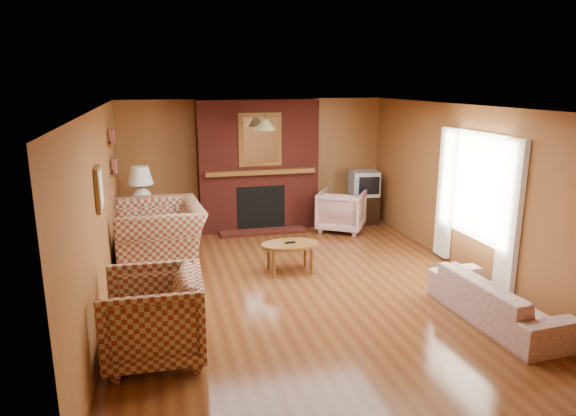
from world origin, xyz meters
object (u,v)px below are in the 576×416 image
object	(u,v)px
fireplace	(258,166)
floral_armchair	(341,211)
coffee_table	(290,247)
crt_tv	(364,183)
table_lamp	(141,185)
tv_stand	(363,209)
floral_sofa	(497,300)
plaid_loveseat	(159,235)
side_table	(144,226)
plaid_armchair	(153,317)

from	to	relation	value
fireplace	floral_armchair	xyz separation A→B (m)	(1.46, -0.57, -0.80)
coffee_table	crt_tv	distance (m)	3.07
table_lamp	crt_tv	bearing A→B (deg)	4.74
coffee_table	crt_tv	xyz separation A→B (m)	(2.07, 2.23, 0.41)
coffee_table	crt_tv	bearing A→B (deg)	47.08
floral_armchair	tv_stand	xyz separation A→B (m)	(0.59, 0.38, -0.10)
floral_sofa	floral_armchair	distance (m)	4.00
fireplace	floral_sofa	size ratio (longest dim) A/B	1.33
coffee_table	fireplace	bearing A→B (deg)	89.46
plaid_loveseat	floral_sofa	size ratio (longest dim) A/B	0.80
fireplace	crt_tv	bearing A→B (deg)	-5.30
plaid_loveseat	side_table	distance (m)	1.13
fireplace	plaid_armchair	xyz separation A→B (m)	(-1.95, -4.38, -0.73)
side_table	tv_stand	world-z (taller)	side_table
floral_sofa	table_lamp	size ratio (longest dim) A/B	2.58
side_table	table_lamp	size ratio (longest dim) A/B	0.93
fireplace	plaid_loveseat	size ratio (longest dim) A/B	1.65
side_table	floral_armchair	bearing A→B (deg)	-0.54
tv_stand	crt_tv	size ratio (longest dim) A/B	0.98
floral_sofa	crt_tv	world-z (taller)	crt_tv
plaid_loveseat	crt_tv	size ratio (longest dim) A/B	2.55
coffee_table	table_lamp	world-z (taller)	table_lamp
floral_sofa	side_table	distance (m)	5.66
fireplace	coffee_table	world-z (taller)	fireplace
floral_armchair	table_lamp	xyz separation A→B (m)	(-3.56, 0.03, 0.66)
side_table	crt_tv	distance (m)	4.19
floral_armchair	fireplace	bearing A→B (deg)	11.14
plaid_loveseat	side_table	world-z (taller)	plaid_loveseat
floral_armchair	floral_sofa	bearing A→B (deg)	128.84
table_lamp	crt_tv	distance (m)	4.17
floral_armchair	table_lamp	world-z (taller)	table_lamp
plaid_armchair	floral_sofa	bearing A→B (deg)	89.56
floral_armchair	table_lamp	size ratio (longest dim) A/B	1.19
table_lamp	crt_tv	size ratio (longest dim) A/B	1.23
plaid_armchair	floral_sofa	distance (m)	3.86
crt_tv	table_lamp	bearing A→B (deg)	-175.26
plaid_armchair	tv_stand	distance (m)	5.80
floral_sofa	tv_stand	xyz separation A→B (m)	(0.15, 4.36, 0.02)
plaid_loveseat	tv_stand	size ratio (longest dim) A/B	2.60
side_table	table_lamp	bearing A→B (deg)	180.00
fireplace	crt_tv	xyz separation A→B (m)	(2.05, -0.19, -0.39)
fireplace	crt_tv	world-z (taller)	fireplace
floral_armchair	tv_stand	bearing A→B (deg)	-114.67
side_table	tv_stand	xyz separation A→B (m)	(4.15, 0.35, -0.05)
plaid_armchair	coffee_table	world-z (taller)	plaid_armchair
fireplace	floral_sofa	bearing A→B (deg)	-67.31
plaid_armchair	plaid_loveseat	bearing A→B (deg)	179.87
plaid_armchair	crt_tv	bearing A→B (deg)	138.31
side_table	tv_stand	distance (m)	4.16
plaid_armchair	side_table	size ratio (longest dim) A/B	1.51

